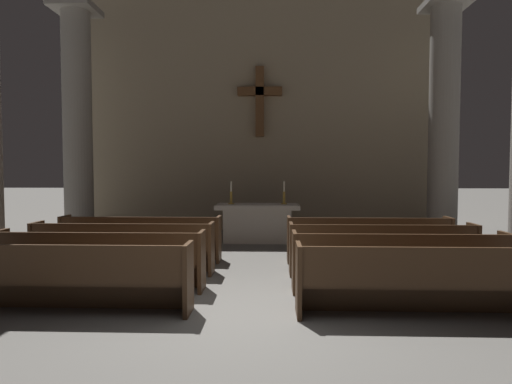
% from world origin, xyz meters
% --- Properties ---
extents(ground_plane, '(80.00, 80.00, 0.00)m').
position_xyz_m(ground_plane, '(0.00, 0.00, 0.00)').
color(ground_plane, '#66635E').
extents(pew_left_row_1, '(3.32, 0.50, 0.95)m').
position_xyz_m(pew_left_row_1, '(-2.36, -0.04, 0.48)').
color(pew_left_row_1, '#422B19').
rests_on(pew_left_row_1, ground).
extents(pew_left_row_2, '(3.32, 0.50, 0.95)m').
position_xyz_m(pew_left_row_2, '(-2.36, 1.07, 0.48)').
color(pew_left_row_2, '#422B19').
rests_on(pew_left_row_2, ground).
extents(pew_left_row_3, '(3.32, 0.50, 0.95)m').
position_xyz_m(pew_left_row_3, '(-2.36, 2.18, 0.48)').
color(pew_left_row_3, '#422B19').
rests_on(pew_left_row_3, ground).
extents(pew_left_row_4, '(3.32, 0.50, 0.95)m').
position_xyz_m(pew_left_row_4, '(-2.36, 3.29, 0.48)').
color(pew_left_row_4, '#422B19').
rests_on(pew_left_row_4, ground).
extents(pew_right_row_1, '(3.32, 0.50, 0.95)m').
position_xyz_m(pew_right_row_1, '(2.36, -0.04, 0.48)').
color(pew_right_row_1, '#422B19').
rests_on(pew_right_row_1, ground).
extents(pew_right_row_2, '(3.32, 0.50, 0.95)m').
position_xyz_m(pew_right_row_2, '(2.36, 1.07, 0.48)').
color(pew_right_row_2, '#422B19').
rests_on(pew_right_row_2, ground).
extents(pew_right_row_3, '(3.32, 0.50, 0.95)m').
position_xyz_m(pew_right_row_3, '(2.36, 2.18, 0.48)').
color(pew_right_row_3, '#422B19').
rests_on(pew_right_row_3, ground).
extents(pew_right_row_4, '(3.32, 0.50, 0.95)m').
position_xyz_m(pew_right_row_4, '(2.36, 3.29, 0.48)').
color(pew_right_row_4, '#422B19').
rests_on(pew_right_row_4, ground).
extents(column_left_second, '(1.16, 1.16, 6.35)m').
position_xyz_m(column_left_second, '(-4.94, 6.16, 3.09)').
color(column_left_second, gray).
rests_on(column_left_second, ground).
extents(column_right_second, '(1.16, 1.16, 6.35)m').
position_xyz_m(column_right_second, '(4.94, 6.16, 3.09)').
color(column_right_second, gray).
rests_on(column_right_second, ground).
extents(altar, '(2.20, 0.90, 1.01)m').
position_xyz_m(altar, '(0.00, 5.81, 0.53)').
color(altar, '#BCB7AD').
rests_on(altar, ground).
extents(candlestick_left, '(0.16, 0.16, 0.60)m').
position_xyz_m(candlestick_left, '(-0.70, 5.81, 1.20)').
color(candlestick_left, '#B79338').
rests_on(candlestick_left, altar).
extents(candlestick_right, '(0.16, 0.16, 0.60)m').
position_xyz_m(candlestick_right, '(0.70, 5.81, 1.20)').
color(candlestick_right, '#B79338').
rests_on(candlestick_right, altar).
extents(apse_with_cross, '(11.12, 0.51, 7.30)m').
position_xyz_m(apse_with_cross, '(0.00, 8.20, 3.65)').
color(apse_with_cross, gray).
rests_on(apse_with_cross, ground).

